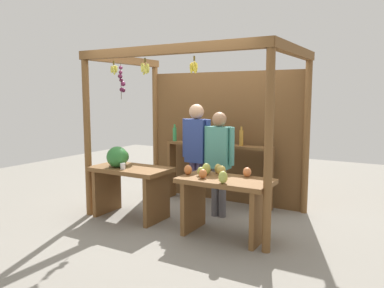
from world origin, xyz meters
name	(u,v)px	position (x,y,z in m)	size (l,w,h in m)	color
ground_plane	(198,213)	(0.00, 0.00, 0.00)	(12.00, 12.00, 0.00)	gray
market_stall	(210,120)	(-0.01, 0.40, 1.40)	(2.90, 1.84, 2.43)	brown
fruit_counter_left	(127,174)	(-0.83, -0.66, 0.65)	(1.17, 0.64, 1.06)	brown
fruit_counter_right	(224,193)	(0.74, -0.64, 0.57)	(1.18, 0.65, 0.91)	brown
bottle_shelf_unit	(218,157)	(0.02, 0.65, 0.78)	(1.86, 0.22, 1.34)	brown
vendor_man	(196,148)	(-0.07, 0.08, 1.00)	(0.48, 0.23, 1.66)	#4F436D
vendor_woman	(219,155)	(0.34, 0.04, 0.93)	(0.48, 0.21, 1.56)	#555258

